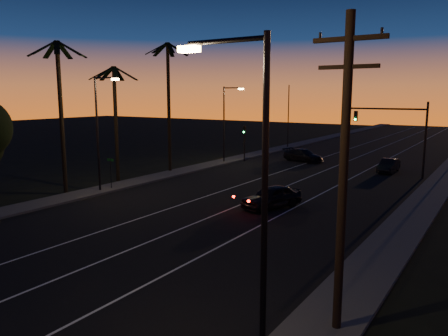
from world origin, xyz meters
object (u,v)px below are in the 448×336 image
Objects in this scene: utility_pole at (344,170)px; right_car at (389,166)px; signal_mast at (399,125)px; lead_car at (272,197)px; cross_car at (303,155)px.

right_car is at bearing 99.84° from utility_pole.
utility_pole is 32.50m from right_car.
signal_mast reaches higher than right_car.
right_car is (-5.50, 31.70, -4.64)m from utility_pole.
utility_pole reaches higher than lead_car.
cross_car reaches higher than right_car.
lead_car is (-8.92, 12.92, -4.54)m from utility_pole.
cross_car is at bearing 168.52° from right_car.
lead_car is (-4.45, -17.07, -4.01)m from signal_mast.
cross_car is (-10.97, 3.72, -4.06)m from signal_mast.
utility_pole is 1.41× the size of signal_mast.
signal_mast is at bearing 75.37° from lead_car.
cross_car is at bearing 114.60° from utility_pole.
utility_pole is 2.48× the size of right_car.
right_car is 0.77× the size of cross_car.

